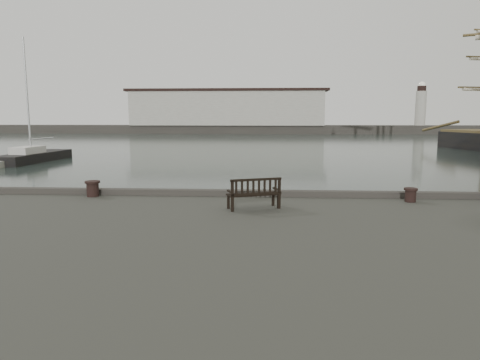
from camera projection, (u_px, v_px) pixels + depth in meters
The scene contains 6 objects.
ground at pixel (212, 244), 13.41m from camera, with size 400.00×400.00×0.00m, color black.
breakwater at pixel (241, 116), 103.90m from camera, with size 140.00×9.50×12.20m.
bench at pixel (254, 199), 11.13m from camera, with size 1.46×0.94×0.79m.
bollard_left at pixel (93, 189), 12.87m from camera, with size 0.45×0.45×0.47m, color black.
bollard_right at pixel (411, 195), 12.04m from camera, with size 0.37×0.37×0.39m, color black.
yacht_d at pixel (35, 159), 38.17m from camera, with size 2.83×9.00×11.28m.
Camera 1 is at (1.67, -12.89, 3.93)m, focal length 32.00 mm.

